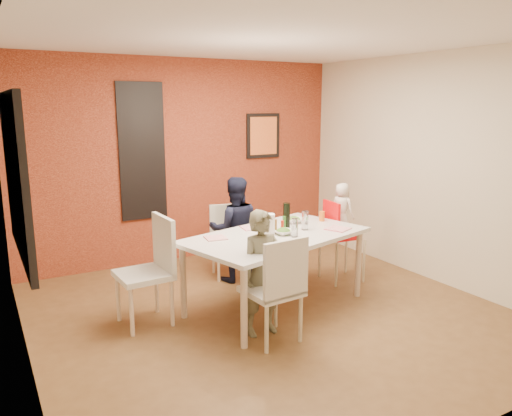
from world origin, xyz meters
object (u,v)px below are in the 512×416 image
toddler (342,209)px  wine_bottle (287,216)px  chair_left (152,264)px  child_far (235,229)px  dining_table (276,241)px  chair_far (228,236)px  chair_near (278,285)px  paper_towel_roll (269,226)px  high_chair (339,233)px  child_near (263,273)px

toddler → wine_bottle: bearing=84.7°
chair_left → child_far: bearing=115.1°
dining_table → child_far: child_far is taller
chair_far → child_far: bearing=-80.4°
chair_far → wine_bottle: wine_bottle is taller
chair_near → wine_bottle: 1.13m
dining_table → child_far: 0.93m
chair_far → wine_bottle: (0.20, -1.03, 0.44)m
dining_table → chair_far: size_ratio=2.39×
chair_left → wine_bottle: 1.50m
chair_near → chair_left: size_ratio=0.94×
chair_far → paper_towel_roll: paper_towel_roll is taller
dining_table → child_far: size_ratio=1.66×
dining_table → wine_bottle: size_ratio=7.38×
dining_table → chair_near: bearing=-120.6°
dining_table → chair_left: chair_left is taller
child_far → paper_towel_roll: (-0.15, -1.05, 0.28)m
chair_left → high_chair: 2.32m
toddler → wine_bottle: size_ratio=2.16×
chair_near → chair_far: 1.94m
chair_near → toddler: toddler is taller
child_near → child_far: child_far is taller
chair_near → chair_left: bearing=-55.4°
dining_table → toddler: 1.16m
toddler → paper_towel_roll: 1.33m
chair_near → toddler: (1.53, 1.02, 0.34)m
child_near → wine_bottle: child_near is taller
child_near → dining_table: bearing=46.4°
chair_near → toddler: 1.87m
high_chair → paper_towel_roll: size_ratio=3.90×
dining_table → wine_bottle: (0.22, 0.13, 0.21)m
chair_left → paper_towel_roll: 1.20m
paper_towel_roll → toddler: bearing=18.5°
dining_table → chair_near: size_ratio=2.13×
chair_far → chair_left: size_ratio=0.84×
child_far → chair_left: bearing=47.9°
toddler → chair_far: bearing=35.5°
chair_left → child_near: size_ratio=0.89×
wine_bottle → child_near: bearing=-137.1°
chair_far → chair_left: (-1.25, -0.90, 0.10)m
child_near → child_far: (0.43, 1.40, 0.05)m
high_chair → dining_table: bearing=112.0°
dining_table → high_chair: high_chair is taller
chair_far → high_chair: size_ratio=0.89×
chair_far → chair_left: chair_left is taller
dining_table → paper_towel_roll: (-0.15, -0.11, 0.20)m
child_far → paper_towel_roll: 1.09m
chair_far → high_chair: (1.06, -0.86, 0.10)m
chair_near → chair_far: size_ratio=1.12×
high_chair → toddler: 0.30m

